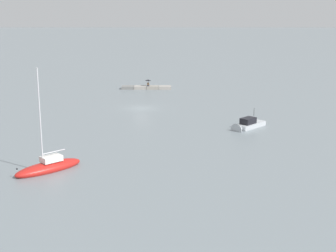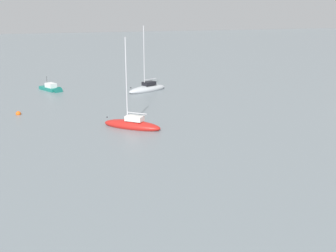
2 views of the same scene
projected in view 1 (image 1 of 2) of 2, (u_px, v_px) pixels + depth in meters
name	position (u px, v px, depth m)	size (l,w,h in m)	color
ground_plane	(141.00, 108.00, 75.86)	(500.00, 500.00, 0.00)	slate
seawall_pier	(146.00, 87.00, 92.71)	(9.13, 1.73, 0.58)	gray
person_seated_brown_left	(148.00, 85.00, 92.52)	(0.41, 0.61, 0.73)	#1E2333
umbrella_open_black	(148.00, 80.00, 92.30)	(1.11, 1.11, 1.25)	black
sailboat_red_near	(49.00, 167.00, 47.77)	(6.42, 6.19, 10.24)	red
motorboat_grey_far	(246.00, 126.00, 63.71)	(4.90, 5.02, 3.02)	#ADB2B7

